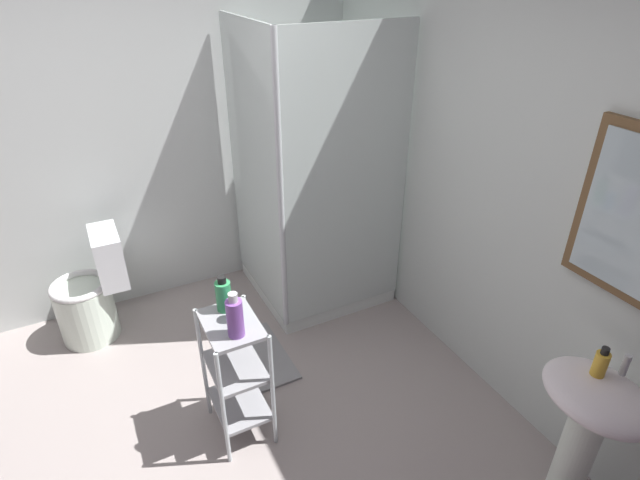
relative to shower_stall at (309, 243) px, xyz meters
name	(u,v)px	position (x,y,z in m)	size (l,w,h in m)	color
wall_back	(520,190)	(1.23, 0.62, 0.79)	(4.20, 0.14, 2.50)	silver
wall_left	(98,140)	(-0.63, -1.23, 0.79)	(0.10, 4.20, 2.50)	silver
shower_stall	(309,243)	(0.00, 0.00, 0.00)	(0.92, 0.92, 2.00)	white
pedestal_sink	(587,424)	(2.09, 0.29, 0.12)	(0.46, 0.37, 0.81)	white
sink_faucet	(625,365)	(2.09, 0.41, 0.40)	(0.03, 0.03, 0.10)	silver
toilet	(92,296)	(-0.26, -1.50, -0.15)	(0.37, 0.49, 0.76)	white
storage_cart	(236,369)	(0.95, -0.89, -0.03)	(0.38, 0.28, 0.74)	silver
hand_soap_bottle	(601,363)	(2.04, 0.32, 0.41)	(0.06, 0.06, 0.14)	gold
body_wash_bottle_green	(224,295)	(0.84, -0.88, 0.36)	(0.08, 0.08, 0.20)	#359C5A
conditioner_bottle_purple	(235,317)	(1.05, -0.89, 0.38)	(0.08, 0.08, 0.24)	purple
rinse_cup	(235,310)	(0.94, -0.86, 0.33)	(0.07, 0.07, 0.11)	#3870B2
bath_mat	(255,358)	(0.48, -0.63, -0.45)	(0.60, 0.40, 0.02)	gray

